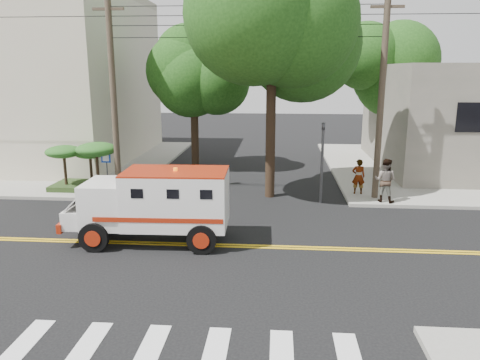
{
  "coord_description": "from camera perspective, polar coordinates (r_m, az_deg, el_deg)",
  "views": [
    {
      "loc": [
        1.83,
        -14.86,
        5.82
      ],
      "look_at": [
        0.38,
        2.98,
        1.6
      ],
      "focal_mm": 35.0,
      "sensor_mm": 36.0,
      "label": 1
    }
  ],
  "objects": [
    {
      "name": "utility_pole_left",
      "position": [
        22.18,
        -15.14,
        9.4
      ],
      "size": [
        0.28,
        0.28,
        9.0
      ],
      "primitive_type": "cylinder",
      "color": "#382D23",
      "rests_on": "ground"
    },
    {
      "name": "sidewalk_nw",
      "position": [
        32.75,
        -23.37,
        2.06
      ],
      "size": [
        17.0,
        17.0,
        0.15
      ],
      "primitive_type": "cube",
      "color": "gray",
      "rests_on": "ground"
    },
    {
      "name": "ground",
      "position": [
        16.06,
        -2.24,
        -7.99
      ],
      "size": [
        100.0,
        100.0,
        0.0
      ],
      "primitive_type": "plane",
      "color": "black",
      "rests_on": "ground"
    },
    {
      "name": "tree_left",
      "position": [
        27.02,
        -5.09,
        13.02
      ],
      "size": [
        4.48,
        4.2,
        7.7
      ],
      "color": "black",
      "rests_on": "ground"
    },
    {
      "name": "tree_right",
      "position": [
        31.42,
        18.03,
        13.13
      ],
      "size": [
        4.8,
        4.5,
        8.2
      ],
      "color": "black",
      "rests_on": "ground"
    },
    {
      "name": "traffic_signal",
      "position": [
        20.86,
        10.01,
        3.14
      ],
      "size": [
        0.15,
        0.18,
        3.6
      ],
      "color": "#3F3F42",
      "rests_on": "ground"
    },
    {
      "name": "utility_pole_right",
      "position": [
        21.57,
        16.82,
        9.2
      ],
      "size": [
        0.28,
        0.28,
        9.0
      ],
      "primitive_type": "cylinder",
      "color": "#382D23",
      "rests_on": "ground"
    },
    {
      "name": "pedestrian_b",
      "position": [
        21.42,
        17.27,
        -0.04
      ],
      "size": [
        1.16,
        1.07,
        1.93
      ],
      "primitive_type": "imported",
      "rotation": [
        0.0,
        0.0,
        2.69
      ],
      "color": "gray",
      "rests_on": "sidewalk_ne"
    },
    {
      "name": "palm_planter",
      "position": [
        23.77,
        -18.4,
        2.47
      ],
      "size": [
        3.52,
        2.63,
        2.36
      ],
      "color": "#1E3314",
      "rests_on": "sidewalk_nw"
    },
    {
      "name": "building_left",
      "position": [
        34.53,
        -25.97,
        10.84
      ],
      "size": [
        16.0,
        14.0,
        10.0
      ],
      "primitive_type": "cube",
      "color": "beige",
      "rests_on": "sidewalk_nw"
    },
    {
      "name": "armored_truck",
      "position": [
        16.21,
        -10.26,
        -2.62
      ],
      "size": [
        5.63,
        2.4,
        2.53
      ],
      "rotation": [
        0.0,
        0.0,
        0.03
      ],
      "color": "silver",
      "rests_on": "ground"
    },
    {
      "name": "accessibility_sign",
      "position": [
        22.95,
        -15.94,
        1.56
      ],
      "size": [
        0.45,
        0.1,
        2.02
      ],
      "color": "#3F3F42",
      "rests_on": "ground"
    },
    {
      "name": "sidewalk_ne",
      "position": [
        31.2,
        26.52,
        1.24
      ],
      "size": [
        17.0,
        17.0,
        0.15
      ],
      "primitive_type": "cube",
      "color": "gray",
      "rests_on": "ground"
    },
    {
      "name": "tree_main",
      "position": [
        21.11,
        5.15,
        16.96
      ],
      "size": [
        6.08,
        5.7,
        9.85
      ],
      "color": "black",
      "rests_on": "ground"
    },
    {
      "name": "pedestrian_a",
      "position": [
        22.5,
        14.23,
        0.42
      ],
      "size": [
        0.62,
        0.42,
        1.65
      ],
      "primitive_type": "imported",
      "rotation": [
        0.0,
        0.0,
        3.11
      ],
      "color": "gray",
      "rests_on": "sidewalk_ne"
    }
  ]
}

